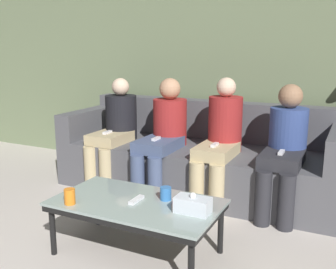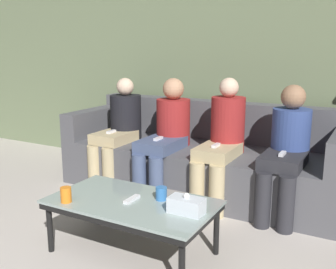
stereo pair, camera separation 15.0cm
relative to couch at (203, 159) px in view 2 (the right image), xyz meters
name	(u,v)px [view 2 (the right image)]	position (x,y,z in m)	size (l,w,h in m)	color
wall_back	(227,56)	(0.00, 0.56, 0.99)	(12.00, 0.06, 2.60)	#707F5B
couch	(203,159)	(0.00, 0.00, 0.00)	(2.72, 0.98, 0.85)	#515156
coffee_table	(132,206)	(0.09, -1.40, 0.04)	(1.12, 0.62, 0.38)	#8C9E99
cup_near_left	(66,195)	(-0.28, -1.63, 0.13)	(0.07, 0.07, 0.10)	orange
cup_near_right	(161,193)	(0.26, -1.29, 0.12)	(0.08, 0.08, 0.09)	#3372BF
tissue_box	(186,205)	(0.50, -1.40, 0.13)	(0.22, 0.12, 0.13)	silver
game_remote	(132,199)	(0.09, -1.40, 0.08)	(0.04, 0.15, 0.02)	white
seated_person_left_end	(120,127)	(-0.85, -0.22, 0.28)	(0.32, 0.66, 1.08)	tan
seated_person_mid_left	(167,132)	(-0.28, -0.24, 0.29)	(0.33, 0.72, 1.10)	#47567A
seated_person_mid_right	(222,138)	(0.28, -0.23, 0.29)	(0.31, 0.68, 1.13)	tan
seated_person_right_end	(287,147)	(0.85, -0.23, 0.28)	(0.32, 0.69, 1.09)	#28282D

